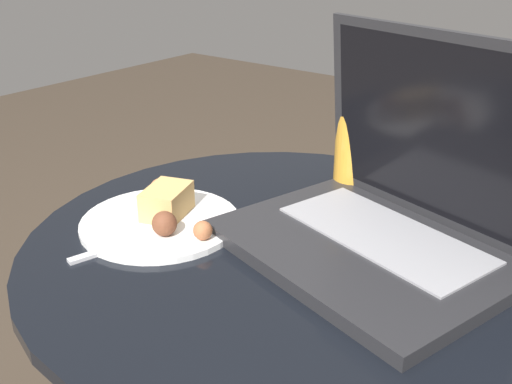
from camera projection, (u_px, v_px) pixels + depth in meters
The scene contains 5 objects.
table at pixel (279, 335), 0.86m from camera, with size 0.68×0.68×0.57m.
laptop at pixel (387, 209), 0.76m from camera, with size 0.41×0.34×0.27m.
beer_glass at pixel (356, 121), 0.91m from camera, with size 0.06×0.06×0.22m.
snack_plate at pixel (163, 216), 0.83m from camera, with size 0.22×0.22×0.05m.
fork at pixel (147, 237), 0.80m from camera, with size 0.07×0.18×0.00m.
Camera 1 is at (0.40, -0.57, 0.95)m, focal length 42.00 mm.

